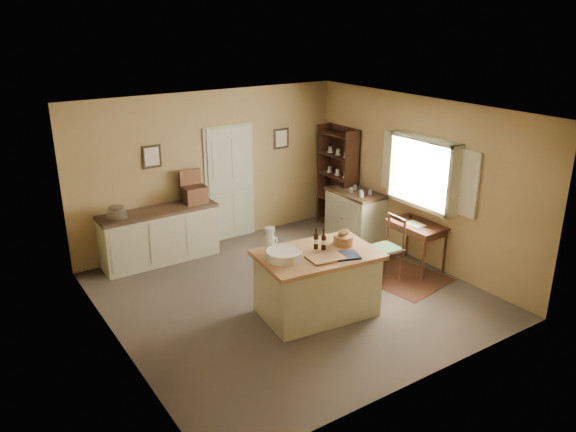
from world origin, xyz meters
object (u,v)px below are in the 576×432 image
desk_chair (385,249)px  sideboard (160,234)px  shelving_unit (339,178)px  right_cabinet (355,215)px  work_island (317,282)px  writing_desk (417,229)px

desk_chair → sideboard: bearing=139.2°
desk_chair → shelving_unit: (0.83, 2.20, 0.48)m
desk_chair → right_cabinet: size_ratio=0.90×
sideboard → desk_chair: 3.66m
shelving_unit → desk_chair: bearing=-110.7°
right_cabinet → shelving_unit: shelving_unit is taller
sideboard → right_cabinet: sideboard is taller
right_cabinet → sideboard: bearing=163.0°
desk_chair → right_cabinet: bearing=69.1°
desk_chair → work_island: bearing=-165.7°
writing_desk → desk_chair: size_ratio=0.92×
work_island → writing_desk: bearing=14.5°
work_island → writing_desk: (2.20, 0.31, 0.19)m
right_cabinet → shelving_unit: bearing=77.4°
sideboard → shelving_unit: size_ratio=1.00×
work_island → right_cabinet: bearing=46.2°
sideboard → writing_desk: size_ratio=2.17×
desk_chair → right_cabinet: 1.67m
work_island → writing_desk: 2.23m
work_island → shelving_unit: shelving_unit is taller
writing_desk → sideboard: bearing=142.7°
work_island → sideboard: work_island is taller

